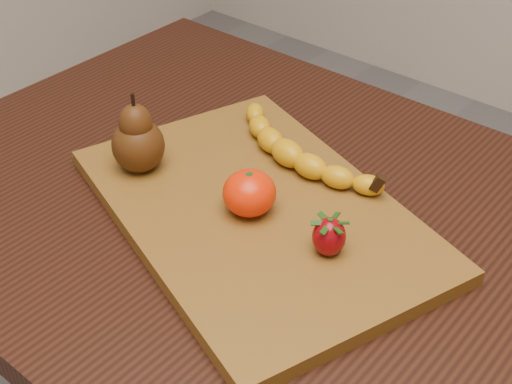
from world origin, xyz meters
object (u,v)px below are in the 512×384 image
Objects in this scene: mandarin at (249,193)px; pear at (137,133)px; table at (273,269)px; cutting_board at (256,212)px.

pear is at bearing -173.11° from mandarin.
table is at bearing 81.25° from mandarin.
pear is at bearing -160.65° from table.
pear is at bearing -149.30° from cutting_board.
table is 0.25m from pear.
mandarin is (0.00, -0.01, 0.04)m from cutting_board.
cutting_board is 0.04m from mandarin.
mandarin is at bearing -66.34° from cutting_board.
mandarin is (-0.01, -0.04, 0.14)m from table.
table is at bearing 19.35° from pear.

